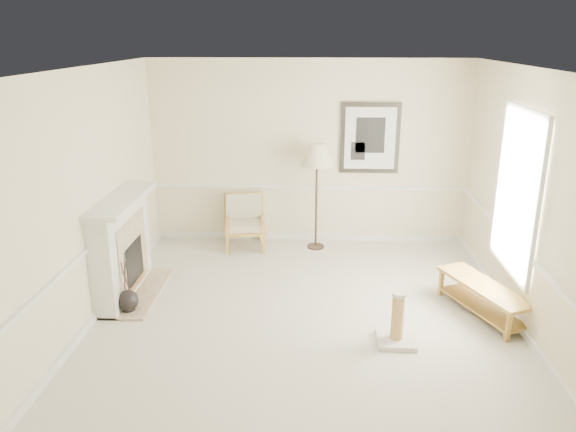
% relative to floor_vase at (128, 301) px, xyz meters
% --- Properties ---
extents(ground, '(5.50, 5.50, 0.00)m').
position_rel_floor_vase_xyz_m(ground, '(2.15, -0.08, -0.14)').
color(ground, silver).
rests_on(ground, ground).
extents(room, '(5.04, 5.54, 2.92)m').
position_rel_floor_vase_xyz_m(room, '(2.29, -0.00, 1.72)').
color(room, beige).
rests_on(room, ground).
extents(fireplace, '(0.64, 1.64, 1.31)m').
position_rel_floor_vase_xyz_m(fireplace, '(-0.19, 0.52, 0.50)').
color(fireplace, white).
rests_on(fireplace, ground).
extents(floor_vase, '(0.27, 0.27, 0.78)m').
position_rel_floor_vase_xyz_m(floor_vase, '(0.00, 0.00, 0.00)').
color(floor_vase, black).
rests_on(floor_vase, ground).
extents(armchair, '(0.71, 0.75, 0.82)m').
position_rel_floor_vase_xyz_m(armchair, '(1.14, 2.34, 0.30)').
color(armchair, '#AF8638').
rests_on(armchair, ground).
extents(floor_lamp, '(0.61, 0.61, 1.67)m').
position_rel_floor_vase_xyz_m(floor_lamp, '(2.28, 2.30, 1.31)').
color(floor_lamp, black).
rests_on(floor_lamp, ground).
extents(bench, '(0.91, 1.41, 0.39)m').
position_rel_floor_vase_xyz_m(bench, '(4.30, 0.16, 0.12)').
color(bench, '#AF8638').
rests_on(bench, ground).
extents(scratching_post, '(0.43, 0.43, 0.60)m').
position_rel_floor_vase_xyz_m(scratching_post, '(3.18, -0.55, 0.05)').
color(scratching_post, silver).
rests_on(scratching_post, ground).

